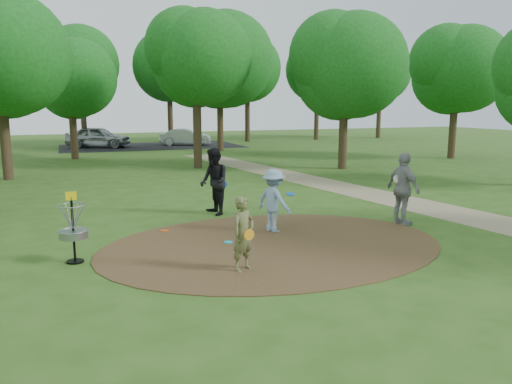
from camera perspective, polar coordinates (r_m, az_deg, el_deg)
name	(u,v)px	position (r m, az deg, el deg)	size (l,w,h in m)	color
ground	(274,245)	(12.08, 2.05, -6.08)	(100.00, 100.00, 0.00)	#2D5119
dirt_clearing	(274,245)	(12.07, 2.05, -6.03)	(8.40, 8.40, 0.02)	#47301C
footpath	(434,209)	(17.15, 19.72, -1.81)	(2.00, 40.00, 0.01)	#8C7A5B
parking_lot	(151,146)	(41.33, -11.86, 5.16)	(14.00, 8.00, 0.01)	black
player_observer_with_disc	(243,234)	(10.07, -1.46, -4.81)	(0.67, 0.58, 1.54)	brown
player_throwing_with_disc	(274,201)	(13.13, 2.05, -1.00)	(1.14, 1.24, 1.68)	#87A9CA
player_walking_with_disc	(214,182)	(15.21, -4.81, 1.20)	(0.87, 1.07, 2.05)	black
player_waiting_with_disc	(403,189)	(14.48, 16.50, 0.35)	(0.61, 1.23, 2.04)	#939496
disc_ground_cyan	(228,242)	(12.23, -3.19, -5.74)	(0.22, 0.22, 0.02)	#1AB3D1
disc_ground_red	(165,231)	(13.51, -10.40, -4.36)	(0.22, 0.22, 0.02)	#E14C16
car_left	(98,137)	(40.86, -17.57, 6.01)	(1.95, 4.84, 1.65)	#93959A
car_right	(186,137)	(41.58, -8.05, 6.23)	(1.43, 4.10, 1.35)	#AFB1B8
disc_golf_basket	(73,223)	(11.24, -20.21, -3.31)	(0.63, 0.63, 1.54)	black
tree_ring	(225,58)	(21.00, -3.54, 15.05)	(37.14, 45.94, 9.59)	#332316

